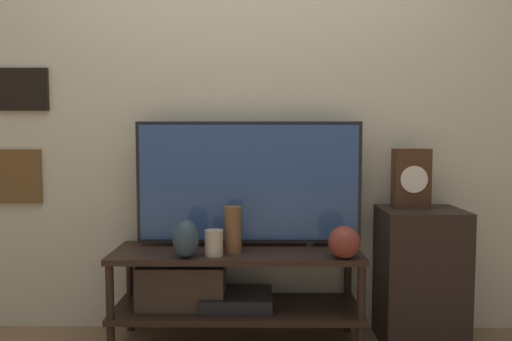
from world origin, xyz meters
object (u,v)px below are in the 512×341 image
at_px(vase_round_glass, 344,242).
at_px(vase_tall_ceramic, 233,229).
at_px(vase_urn_stoneware, 186,239).
at_px(candle_jar, 214,243).
at_px(television, 249,183).
at_px(mantel_clock, 411,178).

relative_size(vase_round_glass, vase_tall_ceramic, 0.67).
distance_m(vase_urn_stoneware, vase_tall_ceramic, 0.25).
bearing_deg(vase_round_glass, candle_jar, 176.16).
xyz_separation_m(television, vase_round_glass, (0.46, -0.26, -0.26)).
xyz_separation_m(vase_round_glass, candle_jar, (-0.63, 0.04, -0.01)).
bearing_deg(mantel_clock, vase_tall_ceramic, -172.27).
distance_m(vase_urn_stoneware, candle_jar, 0.14).
bearing_deg(vase_urn_stoneware, candle_jar, 15.11).
relative_size(vase_round_glass, candle_jar, 1.23).
height_order(television, candle_jar, television).
bearing_deg(candle_jar, vase_urn_stoneware, -164.89).
height_order(vase_tall_ceramic, candle_jar, vase_tall_ceramic).
bearing_deg(vase_tall_ceramic, vase_urn_stoneware, -154.45).
bearing_deg(vase_urn_stoneware, vase_tall_ceramic, 25.55).
distance_m(vase_urn_stoneware, mantel_clock, 1.20).
bearing_deg(mantel_clock, candle_jar, -169.06).
bearing_deg(candle_jar, vase_round_glass, -3.84).
xyz_separation_m(vase_urn_stoneware, candle_jar, (0.13, 0.04, -0.03)).
height_order(vase_round_glass, candle_jar, vase_round_glass).
bearing_deg(vase_round_glass, television, 151.12).
height_order(television, vase_tall_ceramic, television).
bearing_deg(vase_urn_stoneware, television, 39.81).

